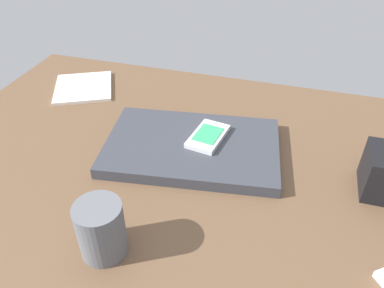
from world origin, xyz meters
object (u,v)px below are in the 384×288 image
(laptop_closed, at_px, (192,147))
(cell_phone_on_laptop, at_px, (208,136))
(pen_cup, at_px, (101,229))
(notepad, at_px, (83,87))

(laptop_closed, xyz_separation_m, cell_phone_on_laptop, (-0.03, -0.02, 0.02))
(laptop_closed, distance_m, pen_cup, 0.29)
(pen_cup, xyz_separation_m, notepad, (0.30, -0.46, -0.04))
(pen_cup, bearing_deg, cell_phone_on_laptop, -106.28)
(laptop_closed, relative_size, cell_phone_on_laptop, 3.19)
(laptop_closed, bearing_deg, notepad, -34.61)
(cell_phone_on_laptop, relative_size, notepad, 0.71)
(notepad, bearing_deg, pen_cup, 96.64)
(notepad, bearing_deg, cell_phone_on_laptop, 131.72)
(laptop_closed, relative_size, pen_cup, 3.74)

